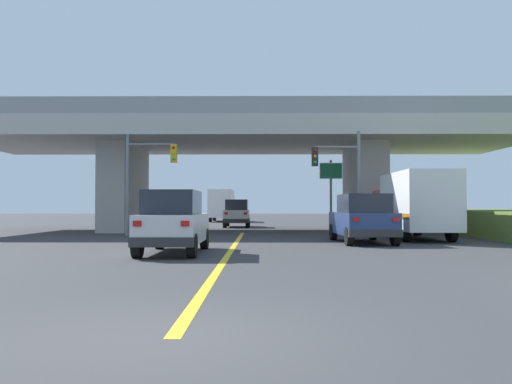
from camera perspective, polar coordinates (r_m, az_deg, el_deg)
ground at (r=32.59m, az=-1.31°, el=-4.26°), size 160.00×160.00×0.00m
overpass_bridge at (r=32.76m, az=-1.30°, el=4.87°), size 33.88×10.68×7.32m
lane_divider_stripe at (r=18.01m, az=-2.75°, el=-6.39°), size 0.20×23.92×0.01m
suv_lead at (r=17.08m, az=-8.96°, el=-3.25°), size 1.86×4.53×2.02m
suv_crossing at (r=22.18m, az=11.53°, el=-2.85°), size 2.20×4.71×2.02m
box_truck at (r=25.49m, az=16.87°, el=-1.30°), size 2.33×7.15×3.05m
sedan_oncoming at (r=38.65m, az=-2.08°, el=-2.34°), size 1.87×4.28×2.02m
traffic_signal_nearside at (r=26.72m, az=9.45°, el=2.24°), size 2.46×0.36×5.34m
traffic_signal_farside at (r=28.05m, az=-12.13°, el=2.43°), size 2.69×0.36×5.57m
highway_sign at (r=31.11m, az=8.18°, el=1.27°), size 1.34×0.17×4.25m
semi_truck_distant at (r=52.90m, az=-3.74°, el=-1.44°), size 2.33×6.88×3.17m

